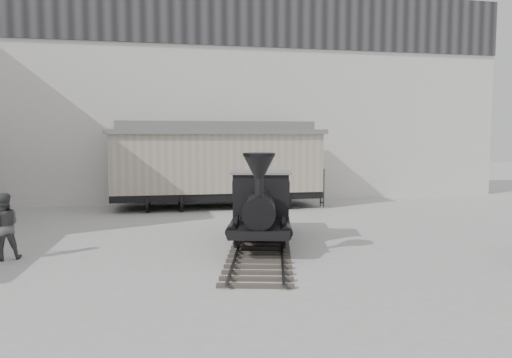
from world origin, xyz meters
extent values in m
plane|color=#9E9E9B|center=(0.00, 0.00, 0.00)|extent=(90.00, 90.00, 0.00)
cube|color=silver|center=(0.00, 15.00, 5.50)|extent=(34.00, 2.40, 11.00)
cube|color=#232326|center=(0.00, 13.75, 9.50)|extent=(34.00, 0.12, 3.00)
cube|color=#342F29|center=(0.77, 2.75, 0.07)|extent=(3.74, 8.38, 0.14)
cube|color=#2D2D30|center=(0.15, 2.91, 0.12)|extent=(2.09, 7.96, 0.05)
cube|color=#2D2D30|center=(1.39, 2.59, 0.12)|extent=(2.09, 7.96, 0.05)
cylinder|color=black|center=(-0.02, 2.49, 0.63)|extent=(0.34, 0.98, 0.98)
cylinder|color=black|center=(1.33, 2.15, 0.63)|extent=(0.34, 0.98, 0.98)
cylinder|color=black|center=(0.27, 3.61, 0.63)|extent=(0.34, 0.98, 0.98)
cylinder|color=black|center=(1.62, 3.27, 0.63)|extent=(0.34, 0.98, 0.98)
cube|color=black|center=(0.80, 2.88, 0.74)|extent=(2.52, 3.55, 0.25)
cylinder|color=black|center=(0.65, 2.27, 1.31)|extent=(1.37, 2.20, 0.89)
cylinder|color=black|center=(0.45, 1.50, 2.00)|extent=(0.28, 0.28, 0.53)
cone|color=black|center=(0.45, 1.50, 2.58)|extent=(1.04, 1.04, 0.62)
sphere|color=black|center=(0.73, 2.62, 1.74)|extent=(0.46, 0.46, 0.46)
cube|color=black|center=(1.00, 3.66, 1.55)|extent=(1.98, 1.59, 1.38)
cube|color=slate|center=(1.00, 3.66, 2.28)|extent=(2.20, 1.81, 0.07)
cube|color=black|center=(1.39, 5.21, 1.06)|extent=(1.99, 2.12, 0.80)
cylinder|color=black|center=(-1.83, 11.88, 0.43)|extent=(2.18, 0.92, 0.86)
cylinder|color=black|center=(3.14, 11.75, 0.43)|extent=(2.18, 0.92, 0.86)
cube|color=black|center=(0.65, 11.82, 0.65)|extent=(9.79, 2.97, 0.32)
cube|color=#A19784|center=(0.65, 11.82, 2.16)|extent=(9.79, 3.08, 2.70)
cube|color=slate|center=(0.65, 11.82, 3.62)|extent=(10.13, 3.41, 0.22)
cube|color=slate|center=(0.65, 11.82, 3.92)|extent=(9.32, 1.55, 0.39)
imported|color=#474748|center=(-6.49, 3.00, 0.94)|extent=(1.08, 0.95, 1.87)
camera|label=1|loc=(-2.49, -11.80, 3.45)|focal=35.00mm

